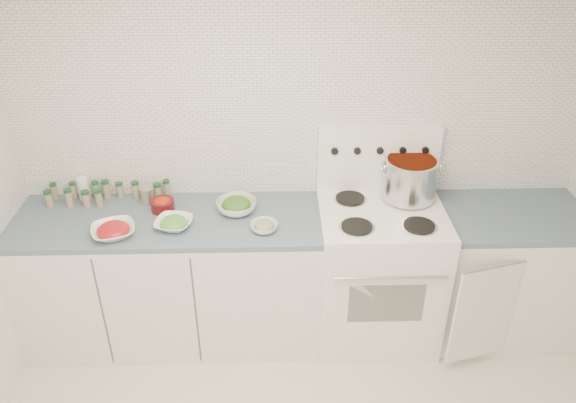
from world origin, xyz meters
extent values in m
cube|color=white|center=(0.00, 1.51, 1.25)|extent=(3.50, 0.02, 2.50)
cube|color=white|center=(-0.82, 1.19, 0.43)|extent=(1.85, 0.62, 0.86)
cube|color=#445B67|center=(-0.82, 1.19, 0.88)|extent=(1.85, 0.62, 0.03)
cube|color=white|center=(0.48, 1.18, 0.46)|extent=(0.76, 0.65, 0.92)
cube|color=black|center=(0.48, 0.86, 0.50)|extent=(0.45, 0.01, 0.28)
cylinder|color=silver|center=(0.48, 0.82, 0.72)|extent=(0.65, 0.02, 0.02)
cube|color=white|center=(0.48, 1.18, 0.93)|extent=(0.76, 0.65, 0.01)
cube|color=white|center=(0.48, 1.47, 1.15)|extent=(0.76, 0.06, 0.43)
cylinder|color=silver|center=(0.30, 1.02, 0.94)|extent=(0.21, 0.21, 0.01)
cylinder|color=black|center=(0.30, 1.02, 0.94)|extent=(0.18, 0.18, 0.01)
cylinder|color=silver|center=(0.66, 1.02, 0.94)|extent=(0.21, 0.21, 0.01)
cylinder|color=black|center=(0.66, 1.02, 0.94)|extent=(0.18, 0.18, 0.01)
cylinder|color=silver|center=(0.30, 1.33, 0.94)|extent=(0.21, 0.21, 0.01)
cylinder|color=black|center=(0.30, 1.33, 0.94)|extent=(0.18, 0.18, 0.01)
cylinder|color=silver|center=(0.66, 1.33, 0.94)|extent=(0.21, 0.21, 0.01)
cylinder|color=black|center=(0.66, 1.33, 0.94)|extent=(0.18, 0.18, 0.01)
cylinder|color=black|center=(0.20, 1.44, 1.22)|extent=(0.04, 0.02, 0.04)
cylinder|color=black|center=(0.34, 1.44, 1.22)|extent=(0.04, 0.02, 0.04)
cylinder|color=black|center=(0.48, 1.44, 1.22)|extent=(0.04, 0.02, 0.04)
cylinder|color=black|center=(0.62, 1.44, 1.22)|extent=(0.04, 0.02, 0.04)
cylinder|color=black|center=(0.76, 1.44, 1.22)|extent=(0.04, 0.02, 0.04)
cube|color=white|center=(1.30, 1.19, 0.43)|extent=(0.89, 0.62, 0.86)
cube|color=#445B67|center=(1.30, 1.19, 0.88)|extent=(0.89, 0.62, 0.03)
cube|color=white|center=(1.06, 0.83, 0.43)|extent=(0.39, 0.12, 0.70)
cylinder|color=silver|center=(0.66, 1.34, 1.07)|extent=(0.33, 0.33, 0.25)
cylinder|color=orange|center=(0.66, 1.34, 1.18)|extent=(0.30, 0.30, 0.03)
torus|color=silver|center=(0.49, 1.34, 1.15)|extent=(0.01, 0.08, 0.08)
torus|color=silver|center=(0.83, 1.34, 1.15)|extent=(0.01, 0.08, 0.08)
imported|color=white|center=(-1.09, 1.02, 0.93)|extent=(0.31, 0.31, 0.06)
ellipsoid|color=red|center=(-1.09, 1.02, 0.94)|extent=(0.17, 0.17, 0.08)
imported|color=white|center=(-0.76, 1.09, 0.93)|extent=(0.25, 0.25, 0.05)
ellipsoid|color=#499631|center=(-0.76, 1.09, 0.94)|extent=(0.15, 0.15, 0.07)
imported|color=white|center=(-0.40, 1.26, 0.94)|extent=(0.30, 0.30, 0.08)
ellipsoid|color=#2F5F1B|center=(-0.40, 1.26, 0.96)|extent=(0.18, 0.18, 0.08)
imported|color=white|center=(-0.23, 1.05, 0.93)|extent=(0.19, 0.19, 0.05)
ellipsoid|color=#325221|center=(-0.23, 1.05, 0.94)|extent=(0.12, 0.12, 0.05)
cylinder|color=#4E0D0F|center=(-0.86, 1.29, 0.94)|extent=(0.14, 0.14, 0.07)
ellipsoid|color=#A3130B|center=(-0.86, 1.29, 0.96)|extent=(0.10, 0.10, 0.05)
cylinder|color=white|center=(-1.38, 1.45, 0.97)|extent=(0.09, 0.09, 0.14)
cylinder|color=#A39E8A|center=(-0.97, 1.38, 0.95)|extent=(0.09, 0.09, 0.11)
cylinder|color=gray|center=(-1.56, 1.44, 0.95)|extent=(0.04, 0.04, 0.10)
cylinder|color=#134426|center=(-1.56, 1.44, 1.01)|extent=(0.04, 0.04, 0.02)
cylinder|color=gray|center=(-1.44, 1.45, 0.95)|extent=(0.04, 0.04, 0.10)
cylinder|color=#134426|center=(-1.44, 1.45, 1.01)|extent=(0.04, 0.04, 0.02)
cylinder|color=gray|center=(-1.30, 1.44, 0.95)|extent=(0.04, 0.04, 0.10)
cylinder|color=#134426|center=(-1.30, 1.44, 1.01)|extent=(0.04, 0.04, 0.02)
cylinder|color=gray|center=(-1.24, 1.45, 0.95)|extent=(0.05, 0.05, 0.11)
cylinder|color=#134426|center=(-1.24, 1.45, 1.02)|extent=(0.05, 0.05, 0.02)
cylinder|color=gray|center=(-1.15, 1.45, 0.95)|extent=(0.04, 0.04, 0.09)
cylinder|color=#134426|center=(-1.15, 1.45, 1.00)|extent=(0.04, 0.04, 0.02)
cylinder|color=gray|center=(-1.05, 1.44, 0.95)|extent=(0.04, 0.04, 0.10)
cylinder|color=#134426|center=(-1.05, 1.44, 1.01)|extent=(0.05, 0.05, 0.02)
cylinder|color=gray|center=(-0.91, 1.43, 0.94)|extent=(0.05, 0.05, 0.09)
cylinder|color=#134426|center=(-0.91, 1.43, 1.00)|extent=(0.05, 0.05, 0.02)
cylinder|color=gray|center=(-0.85, 1.45, 0.95)|extent=(0.04, 0.04, 0.10)
cylinder|color=#134426|center=(-0.85, 1.45, 1.01)|extent=(0.04, 0.04, 0.02)
cylinder|color=gray|center=(-1.57, 1.35, 0.95)|extent=(0.05, 0.05, 0.09)
cylinder|color=#134426|center=(-1.57, 1.35, 1.00)|extent=(0.05, 0.05, 0.02)
cylinder|color=gray|center=(-1.44, 1.34, 0.95)|extent=(0.04, 0.04, 0.11)
cylinder|color=#134426|center=(-1.44, 1.34, 1.02)|extent=(0.05, 0.05, 0.02)
cylinder|color=gray|center=(-1.34, 1.34, 0.95)|extent=(0.05, 0.05, 0.09)
cylinder|color=#134426|center=(-1.34, 1.34, 1.00)|extent=(0.05, 0.05, 0.02)
cylinder|color=gray|center=(-1.26, 1.35, 0.95)|extent=(0.04, 0.04, 0.10)
cylinder|color=#134426|center=(-1.26, 1.35, 1.01)|extent=(0.04, 0.04, 0.02)
camera|label=1|loc=(-0.17, -1.67, 2.71)|focal=35.00mm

